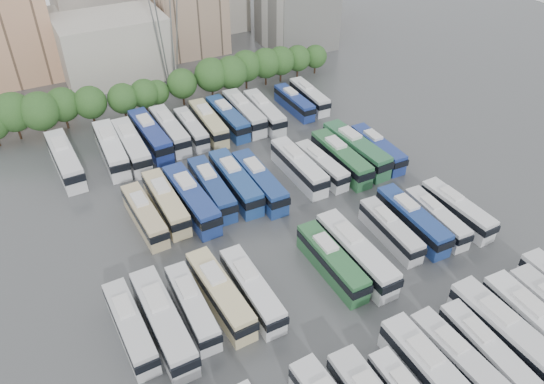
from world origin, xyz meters
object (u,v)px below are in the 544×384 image
bus_r2_s4 (191,199)px  bus_r2_s6 (235,181)px  bus_r3_s4 (150,135)px  bus_r2_s3 (166,202)px  bus_r0_s9 (485,351)px  bus_r1_s7 (332,261)px  bus_r1_s12 (436,218)px  bus_r3_s9 (244,112)px  bus_r1_s1 (163,321)px  bus_r2_s10 (321,165)px  bus_r0_s7 (434,376)px  bus_r1_s3 (220,294)px  bus_r1_s4 (252,289)px  bus_r2_s7 (259,181)px  bus_r2_s13 (377,148)px  bus_r3_s8 (228,118)px  bus_r3_s2 (111,149)px  bus_r3_s10 (264,112)px  bus_r2_s12 (356,149)px  bus_r0_s8 (460,362)px  bus_r2_s2 (145,215)px  bus_r1_s10 (390,230)px  bus_r0_s11 (539,327)px  bus_r3_s6 (191,129)px  bus_r1_s8 (356,253)px  bus_r1_s2 (192,306)px  bus_r2_s9 (299,166)px  bus_r1_s0 (130,326)px  bus_r1_s13 (457,209)px  bus_r2_s5 (212,188)px  bus_r1_s11 (412,220)px  bus_r3_s3 (131,146)px  bus_r3_s5 (170,130)px  bus_r3_s0 (65,160)px  bus_r3_s12 (294,102)px  bus_r3_s13 (309,96)px

bus_r2_s4 → bus_r2_s6: size_ratio=1.03×
bus_r3_s4 → bus_r2_s3: bearing=-102.8°
bus_r0_s9 → bus_r1_s7: size_ratio=0.94×
bus_r2_s3 → bus_r3_s4: bus_r3_s4 is taller
bus_r1_s12 → bus_r3_s9: bus_r3_s9 is taller
bus_r1_s1 → bus_r2_s10: bus_r1_s1 is taller
bus_r0_s7 → bus_r1_s12: (16.32, 17.96, -0.34)m
bus_r1_s7 → bus_r2_s10: bearing=61.3°
bus_r1_s3 → bus_r1_s4: 3.47m
bus_r2_s7 → bus_r2_s13: size_ratio=1.11×
bus_r3_s8 → bus_r3_s2: bearing=-178.0°
bus_r3_s10 → bus_r0_s9: bearing=-90.6°
bus_r1_s3 → bus_r2_s12: 34.38m
bus_r0_s8 → bus_r2_s6: size_ratio=0.91×
bus_r2_s2 → bus_r1_s10: bearing=-35.1°
bus_r1_s7 → bus_r0_s11: bearing=-53.8°
bus_r3_s6 → bus_r2_s2: bearing=-124.8°
bus_r1_s8 → bus_r2_s3: bus_r1_s8 is taller
bus_r1_s10 → bus_r1_s2: bearing=-177.1°
bus_r0_s11 → bus_r1_s4: bus_r0_s11 is taller
bus_r2_s3 → bus_r2_s9: size_ratio=0.98×
bus_r0_s11 → bus_r1_s0: bus_r0_s11 is taller
bus_r3_s2 → bus_r3_s6: 13.22m
bus_r1_s12 → bus_r1_s13: bearing=1.5°
bus_r1_s12 → bus_r2_s6: (-19.65, 18.72, 0.36)m
bus_r1_s7 → bus_r2_s5: bus_r2_s5 is taller
bus_r1_s11 → bus_r3_s2: bearing=132.0°
bus_r2_s7 → bus_r3_s4: size_ratio=0.96×
bus_r2_s12 → bus_r3_s3: bearing=147.8°
bus_r1_s2 → bus_r1_s7: size_ratio=0.94×
bus_r2_s2 → bus_r1_s4: bearing=-72.2°
bus_r3_s4 → bus_r3_s10: bus_r3_s4 is taller
bus_r0_s9 → bus_r3_s5: bearing=105.4°
bus_r1_s10 → bus_r3_s0: (-32.93, 34.62, 0.41)m
bus_r2_s7 → bus_r3_s12: 25.40m
bus_r0_s8 → bus_r0_s11: (9.77, -0.71, 0.23)m
bus_r3_s9 → bus_r1_s0: bearing=-128.4°
bus_r2_s5 → bus_r2_s3: bearing=-177.1°
bus_r1_s0 → bus_r3_s12: (39.33, 35.68, -0.10)m
bus_r1_s0 → bus_r3_s13: size_ratio=1.02×
bus_r1_s10 → bus_r1_s11: 3.51m
bus_r0_s9 → bus_r1_s4: bus_r1_s4 is taller
bus_r3_s9 → bus_r3_s13: 13.30m
bus_r2_s9 → bus_r3_s8: bus_r2_s9 is taller
bus_r1_s13 → bus_r2_s3: bearing=148.8°
bus_r1_s4 → bus_r1_s11: 23.20m
bus_r1_s12 → bus_r3_s2: bus_r3_s2 is taller
bus_r2_s13 → bus_r3_s13: size_ratio=1.03×
bus_r3_s3 → bus_r1_s10: bearing=-54.9°
bus_r1_s1 → bus_r1_s10: size_ratio=1.22×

